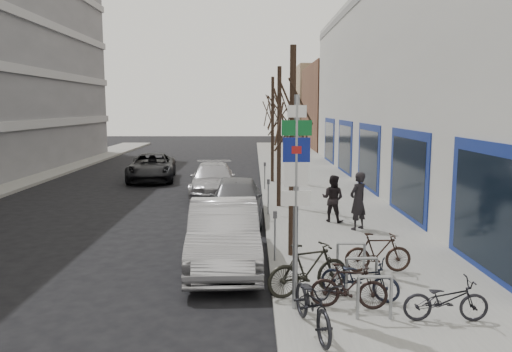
{
  "coord_description": "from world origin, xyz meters",
  "views": [
    {
      "loc": [
        1.61,
        -9.11,
        3.97
      ],
      "look_at": [
        1.69,
        5.16,
        2.0
      ],
      "focal_mm": 35.0,
      "sensor_mm": 36.0,
      "label": 1
    }
  ],
  "objects_px": {
    "bike_near_left": "(313,299)",
    "bike_far_inner": "(378,252)",
    "tree_mid": "(279,104)",
    "pedestrian_far": "(333,198)",
    "meter_front": "(275,231)",
    "bike_rack": "(361,272)",
    "bike_near_right": "(349,286)",
    "bike_mid_curb": "(360,275)",
    "parked_car_back": "(213,180)",
    "meter_mid": "(268,193)",
    "tree_far": "(273,105)",
    "lane_car": "(152,167)",
    "parked_car_front": "(224,234)",
    "tree_near": "(293,102)",
    "bike_mid_inner": "(308,269)",
    "meter_back": "(265,173)",
    "bike_far_curb": "(446,296)",
    "parked_car_mid": "(237,199)",
    "highway_sign_pole": "(296,190)",
    "pedestrian_near": "(358,201)"
  },
  "relations": [
    {
      "from": "bike_near_left",
      "to": "bike_far_inner",
      "type": "distance_m",
      "value": 3.63
    },
    {
      "from": "tree_mid",
      "to": "pedestrian_far",
      "type": "relative_size",
      "value": 3.43
    },
    {
      "from": "meter_front",
      "to": "bike_rack",
      "type": "bearing_deg",
      "value": -55.49
    },
    {
      "from": "bike_near_right",
      "to": "bike_far_inner",
      "type": "relative_size",
      "value": 0.94
    },
    {
      "from": "bike_rack",
      "to": "meter_front",
      "type": "relative_size",
      "value": 1.78
    },
    {
      "from": "bike_mid_curb",
      "to": "parked_car_back",
      "type": "height_order",
      "value": "parked_car_back"
    },
    {
      "from": "bike_near_left",
      "to": "bike_mid_curb",
      "type": "bearing_deg",
      "value": 41.84
    },
    {
      "from": "bike_far_inner",
      "to": "bike_mid_curb",
      "type": "bearing_deg",
      "value": 152.74
    },
    {
      "from": "meter_mid",
      "to": "bike_mid_curb",
      "type": "xyz_separation_m",
      "value": [
        1.6,
        -7.99,
        -0.28
      ]
    },
    {
      "from": "tree_mid",
      "to": "tree_far",
      "type": "height_order",
      "value": "same"
    },
    {
      "from": "tree_far",
      "to": "bike_far_inner",
      "type": "distance_m",
      "value": 14.92
    },
    {
      "from": "meter_front",
      "to": "bike_far_inner",
      "type": "xyz_separation_m",
      "value": [
        2.36,
        -0.88,
        -0.29
      ]
    },
    {
      "from": "lane_car",
      "to": "tree_far",
      "type": "bearing_deg",
      "value": -19.15
    },
    {
      "from": "parked_car_front",
      "to": "lane_car",
      "type": "bearing_deg",
      "value": 104.75
    },
    {
      "from": "bike_near_left",
      "to": "parked_car_front",
      "type": "height_order",
      "value": "parked_car_front"
    },
    {
      "from": "meter_front",
      "to": "bike_near_left",
      "type": "xyz_separation_m",
      "value": [
        0.48,
        -3.98,
        -0.19
      ]
    },
    {
      "from": "bike_rack",
      "to": "tree_far",
      "type": "relative_size",
      "value": 0.41
    },
    {
      "from": "bike_near_right",
      "to": "parked_car_back",
      "type": "xyz_separation_m",
      "value": [
        -3.63,
        13.12,
        0.12
      ]
    },
    {
      "from": "tree_far",
      "to": "bike_rack",
      "type": "bearing_deg",
      "value": -85.68
    },
    {
      "from": "tree_near",
      "to": "tree_far",
      "type": "distance_m",
      "value": 13.0
    },
    {
      "from": "bike_mid_inner",
      "to": "pedestrian_far",
      "type": "xyz_separation_m",
      "value": [
        1.54,
        6.62,
        0.24
      ]
    },
    {
      "from": "tree_far",
      "to": "bike_mid_curb",
      "type": "bearing_deg",
      "value": -85.9
    },
    {
      "from": "bike_far_inner",
      "to": "lane_car",
      "type": "xyz_separation_m",
      "value": [
        -8.45,
        15.81,
        0.1
      ]
    },
    {
      "from": "meter_front",
      "to": "bike_far_inner",
      "type": "relative_size",
      "value": 0.81
    },
    {
      "from": "meter_back",
      "to": "bike_near_right",
      "type": "distance_m",
      "value": 14.07
    },
    {
      "from": "tree_far",
      "to": "bike_mid_inner",
      "type": "bearing_deg",
      "value": -89.52
    },
    {
      "from": "bike_far_curb",
      "to": "meter_back",
      "type": "bearing_deg",
      "value": 12.4
    },
    {
      "from": "tree_mid",
      "to": "bike_far_curb",
      "type": "bearing_deg",
      "value": -76.88
    },
    {
      "from": "parked_car_front",
      "to": "pedestrian_far",
      "type": "xyz_separation_m",
      "value": [
        3.41,
        4.23,
        0.15
      ]
    },
    {
      "from": "bike_mid_curb",
      "to": "bike_far_curb",
      "type": "height_order",
      "value": "bike_mid_curb"
    },
    {
      "from": "bike_far_curb",
      "to": "tree_far",
      "type": "bearing_deg",
      "value": 9.31
    },
    {
      "from": "lane_car",
      "to": "bike_far_curb",
      "type": "bearing_deg",
      "value": -70.9
    },
    {
      "from": "tree_far",
      "to": "parked_car_mid",
      "type": "distance_m",
      "value": 9.06
    },
    {
      "from": "bike_far_curb",
      "to": "meter_front",
      "type": "bearing_deg",
      "value": 40.27
    },
    {
      "from": "meter_front",
      "to": "bike_mid_inner",
      "type": "bearing_deg",
      "value": -75.83
    },
    {
      "from": "lane_car",
      "to": "meter_front",
      "type": "bearing_deg",
      "value": -74.66
    },
    {
      "from": "tree_mid",
      "to": "parked_car_front",
      "type": "relative_size",
      "value": 1.12
    },
    {
      "from": "meter_front",
      "to": "bike_near_left",
      "type": "bearing_deg",
      "value": -83.16
    },
    {
      "from": "bike_mid_inner",
      "to": "pedestrian_far",
      "type": "relative_size",
      "value": 1.15
    },
    {
      "from": "meter_mid",
      "to": "bike_mid_inner",
      "type": "relative_size",
      "value": 0.69
    },
    {
      "from": "highway_sign_pole",
      "to": "tree_near",
      "type": "height_order",
      "value": "tree_near"
    },
    {
      "from": "tree_far",
      "to": "bike_far_inner",
      "type": "relative_size",
      "value": 3.5
    },
    {
      "from": "meter_mid",
      "to": "bike_far_inner",
      "type": "distance_m",
      "value": 6.81
    },
    {
      "from": "bike_near_right",
      "to": "bike_far_inner",
      "type": "bearing_deg",
      "value": -19.16
    },
    {
      "from": "tree_far",
      "to": "bike_far_curb",
      "type": "relative_size",
      "value": 3.6
    },
    {
      "from": "tree_far",
      "to": "bike_near_left",
      "type": "relative_size",
      "value": 2.93
    },
    {
      "from": "bike_mid_curb",
      "to": "parked_car_mid",
      "type": "xyz_separation_m",
      "value": [
        -2.72,
        7.71,
        0.12
      ]
    },
    {
      "from": "bike_mid_inner",
      "to": "pedestrian_near",
      "type": "height_order",
      "value": "pedestrian_near"
    },
    {
      "from": "bike_near_left",
      "to": "bike_near_right",
      "type": "relative_size",
      "value": 1.26
    },
    {
      "from": "highway_sign_pole",
      "to": "bike_far_curb",
      "type": "height_order",
      "value": "highway_sign_pole"
    }
  ]
}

